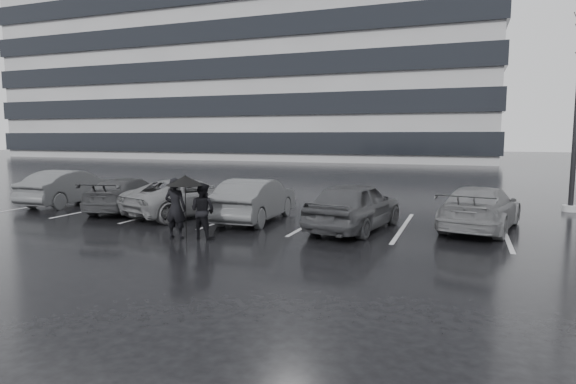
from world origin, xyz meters
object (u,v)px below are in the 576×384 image
(car_west_b, at_px, (189,197))
(pedestrian_left, at_px, (175,208))
(car_west_a, at_px, (255,200))
(car_west_d, at_px, (70,187))
(car_west_c, at_px, (129,194))
(car_main, at_px, (355,206))
(car_east, at_px, (480,208))
(pedestrian_right, at_px, (203,211))

(car_west_b, relative_size, pedestrian_left, 2.80)
(car_west_a, height_order, pedestrian_left, pedestrian_left)
(car_west_a, xyz_separation_m, car_west_d, (-8.40, 0.80, 0.01))
(car_west_a, relative_size, car_west_c, 0.99)
(car_main, xyz_separation_m, car_west_b, (-5.92, 0.62, -0.08))
(pedestrian_left, bearing_deg, car_west_d, -33.68)
(car_west_a, bearing_deg, car_east, -174.64)
(car_west_b, xyz_separation_m, pedestrian_right, (2.38, -3.15, 0.11))
(car_west_c, height_order, pedestrian_right, pedestrian_right)
(car_main, distance_m, car_west_b, 5.96)
(car_west_c, xyz_separation_m, pedestrian_right, (4.96, -3.23, 0.13))
(car_west_d, bearing_deg, pedestrian_left, 150.86)
(car_main, xyz_separation_m, car_west_d, (-11.73, 1.21, -0.02))
(car_west_c, distance_m, pedestrian_left, 5.50)
(car_west_c, bearing_deg, pedestrian_right, 136.81)
(car_west_b, bearing_deg, car_west_a, -164.85)
(car_west_b, bearing_deg, car_east, -156.05)
(car_west_b, height_order, car_west_c, car_west_b)
(car_west_c, xyz_separation_m, car_east, (11.94, 0.61, 0.03))
(car_main, height_order, pedestrian_right, pedestrian_right)
(car_east, bearing_deg, pedestrian_right, 40.75)
(car_west_a, height_order, car_east, car_west_a)
(car_main, distance_m, car_west_d, 11.80)
(car_west_d, bearing_deg, car_west_a, 173.33)
(car_east, bearing_deg, car_west_a, 19.46)
(car_west_a, bearing_deg, car_west_d, -7.60)
(car_main, height_order, car_west_c, car_main)
(car_west_c, xyz_separation_m, car_west_d, (-3.23, 0.51, 0.08))
(car_main, bearing_deg, car_west_d, 3.95)
(car_west_b, relative_size, pedestrian_right, 3.08)
(car_main, xyz_separation_m, pedestrian_left, (-4.24, -2.76, 0.10))
(car_main, distance_m, car_west_c, 8.54)
(car_west_c, bearing_deg, car_east, 172.76)
(car_west_c, bearing_deg, car_west_a, 166.68)
(car_west_d, height_order, pedestrian_left, pedestrian_left)
(car_west_d, relative_size, pedestrian_left, 2.57)
(car_west_a, xyz_separation_m, car_east, (6.76, 0.89, -0.04))
(car_main, xyz_separation_m, pedestrian_right, (-3.54, -2.53, 0.03))
(car_west_b, bearing_deg, car_west_c, 18.08)
(car_main, bearing_deg, car_east, -149.40)
(car_main, relative_size, car_west_c, 1.00)
(pedestrian_right, bearing_deg, car_main, -138.24)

